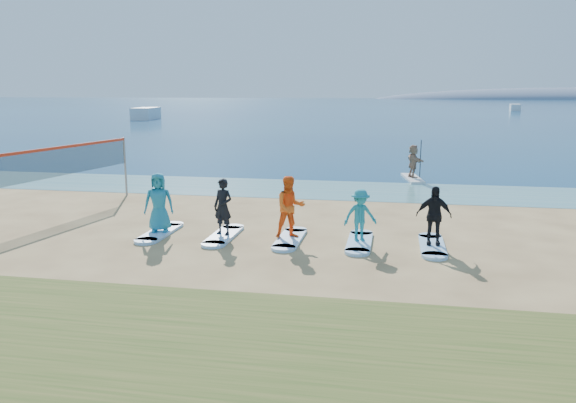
% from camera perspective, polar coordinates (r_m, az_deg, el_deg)
% --- Properties ---
extents(ground, '(600.00, 600.00, 0.00)m').
position_cam_1_polar(ground, '(15.49, -0.68, -5.44)').
color(ground, tan).
rests_on(ground, ground).
extents(shallow_water, '(600.00, 600.00, 0.00)m').
position_cam_1_polar(shallow_water, '(25.61, 3.94, 1.23)').
color(shallow_water, teal).
rests_on(shallow_water, ground).
extents(ocean, '(600.00, 600.00, 0.00)m').
position_cam_1_polar(ocean, '(174.63, 9.82, 9.62)').
color(ocean, navy).
rests_on(ocean, ground).
extents(volleyball_net, '(1.48, 8.98, 2.50)m').
position_cam_1_polar(volleyball_net, '(21.42, -23.30, 3.51)').
color(volleyball_net, gray).
rests_on(volleyball_net, ground).
extents(paddleboard, '(1.16, 3.07, 0.12)m').
position_cam_1_polar(paddleboard, '(29.11, 12.53, 2.30)').
color(paddleboard, silver).
rests_on(paddleboard, ground).
extents(paddleboarder, '(1.05, 1.60, 1.65)m').
position_cam_1_polar(paddleboarder, '(28.99, 12.61, 4.03)').
color(paddleboarder, tan).
rests_on(paddleboarder, paddleboard).
extents(boat_offshore_a, '(3.73, 7.19, 1.82)m').
position_cam_1_polar(boat_offshore_a, '(90.43, -14.21, 8.08)').
color(boat_offshore_a, silver).
rests_on(boat_offshore_a, ground).
extents(boat_offshore_b, '(2.76, 6.26, 1.43)m').
position_cam_1_polar(boat_offshore_b, '(135.72, 22.05, 8.55)').
color(boat_offshore_b, silver).
rests_on(boat_offshore_b, ground).
extents(surfboard_0, '(0.70, 2.20, 0.09)m').
position_cam_1_polar(surfboard_0, '(18.15, -12.86, -3.08)').
color(surfboard_0, '#A4D6FF').
rests_on(surfboard_0, ground).
extents(student_0, '(1.03, 0.80, 1.85)m').
position_cam_1_polar(student_0, '(17.94, -13.00, -0.08)').
color(student_0, teal).
rests_on(student_0, surfboard_0).
extents(surfboard_1, '(0.70, 2.20, 0.09)m').
position_cam_1_polar(surfboard_1, '(17.44, -6.55, -3.46)').
color(surfboard_1, '#A4D6FF').
rests_on(surfboard_1, ground).
extents(student_1, '(0.73, 0.59, 1.73)m').
position_cam_1_polar(student_1, '(17.23, -6.62, -0.53)').
color(student_1, black).
rests_on(student_1, surfboard_1).
extents(surfboard_2, '(0.70, 2.20, 0.09)m').
position_cam_1_polar(surfboard_2, '(16.95, 0.21, -3.81)').
color(surfboard_2, '#A4D6FF').
rests_on(surfboard_2, ground).
extents(student_2, '(1.11, 1.01, 1.87)m').
position_cam_1_polar(student_2, '(16.73, 0.22, -0.57)').
color(student_2, orange).
rests_on(student_2, surfboard_2).
extents(surfboard_3, '(0.70, 2.20, 0.09)m').
position_cam_1_polar(surfboard_3, '(16.71, 7.28, -4.12)').
color(surfboard_3, '#A4D6FF').
rests_on(surfboard_3, ground).
extents(student_3, '(1.14, 0.90, 1.54)m').
position_cam_1_polar(student_3, '(16.52, 7.35, -1.40)').
color(student_3, teal).
rests_on(student_3, surfboard_3).
extents(surfboard_4, '(0.70, 2.20, 0.09)m').
position_cam_1_polar(surfboard_4, '(16.74, 14.44, -4.37)').
color(surfboard_4, '#A4D6FF').
rests_on(surfboard_4, ground).
extents(student_4, '(1.00, 0.43, 1.70)m').
position_cam_1_polar(student_4, '(16.52, 14.59, -1.39)').
color(student_4, black).
rests_on(student_4, surfboard_4).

